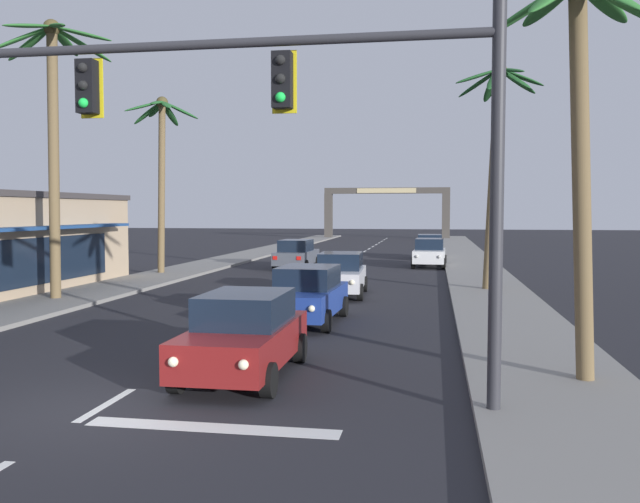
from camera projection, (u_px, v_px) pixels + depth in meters
name	position (u px, v px, depth m)	size (l,w,h in m)	color
ground_plane	(98.00, 409.00, 11.25)	(220.00, 220.00, 0.00)	#232328
sidewalk_right	(485.00, 284.00, 29.63)	(3.20, 110.00, 0.14)	gray
sidewalk_left	(153.00, 278.00, 32.23)	(3.20, 110.00, 0.14)	gray
lane_markings	(324.00, 280.00, 31.94)	(4.28, 89.72, 0.01)	silver
traffic_signal_mast	(286.00, 116.00, 11.11)	(11.08, 0.41, 6.88)	#2D2D33
sedan_lead_at_stop_bar	(244.00, 334.00, 13.47)	(1.95, 4.45, 1.68)	maroon
sedan_third_in_queue	(307.00, 294.00, 19.87)	(2.07, 4.50, 1.68)	navy
sedan_fifth_in_queue	(341.00, 274.00, 26.26)	(2.10, 4.51, 1.68)	silver
sedan_oncoming_far	(296.00, 254.00, 38.08)	(2.08, 4.50, 1.68)	#4C515B
sedan_parked_nearest_kerb	(429.00, 253.00, 39.56)	(2.06, 4.49, 1.68)	silver
sedan_parked_mid_kerb	(430.00, 247.00, 46.14)	(2.00, 4.47, 1.68)	silver
palm_left_second	(53.00, 109.00, 24.10)	(4.42, 4.60, 10.17)	brown
palm_left_third	(162.00, 147.00, 34.19)	(3.70, 3.88, 9.13)	brown
palm_right_nearest	(580.00, 91.00, 12.43)	(3.34, 3.33, 7.86)	brown
palm_right_second	(496.00, 135.00, 27.00)	(3.66, 3.70, 9.25)	brown
town_gateway_arch	(386.00, 205.00, 79.02)	(14.75, 0.90, 6.02)	#423D38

